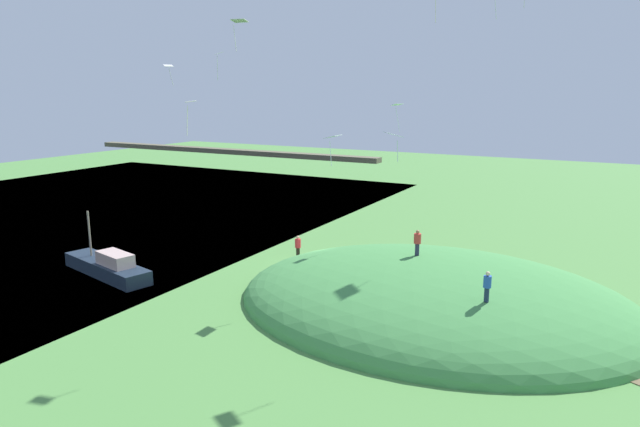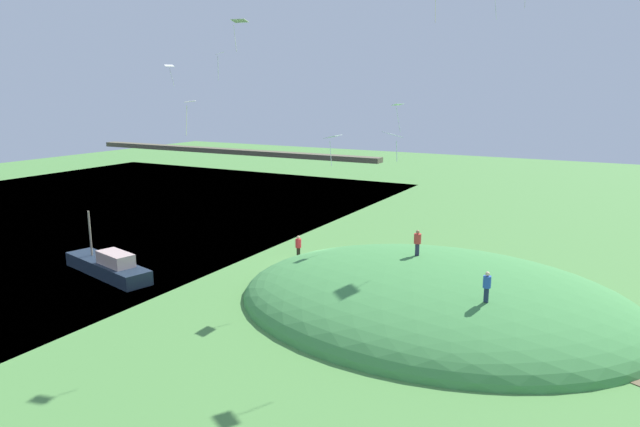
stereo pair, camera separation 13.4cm
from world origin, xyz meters
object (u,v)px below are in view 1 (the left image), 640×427
(kite_11, at_px, (333,138))
(kite_4, at_px, (397,107))
(person_near_shore, at_px, (417,240))
(kite_3, at_px, (394,135))
(kite_2, at_px, (190,104))
(kite_8, at_px, (239,22))
(kite_10, at_px, (169,67))
(person_on_hilltop, at_px, (487,283))
(kite_0, at_px, (219,56))
(person_walking_path, at_px, (298,244))
(boat_on_lake, at_px, (108,266))

(kite_11, bearing_deg, kite_4, 83.41)
(person_near_shore, height_order, kite_3, kite_3)
(kite_2, relative_size, kite_8, 0.79)
(person_near_shore, xyz_separation_m, kite_10, (-22.06, 2.49, 10.95))
(person_on_hilltop, distance_m, kite_8, 21.30)
(kite_0, bearing_deg, kite_10, -161.86)
(kite_10, bearing_deg, person_walking_path, 5.29)
(person_on_hilltop, bearing_deg, kite_0, 179.01)
(boat_on_lake, xyz_separation_m, person_on_hilltop, (25.86, 1.27, 2.64))
(person_walking_path, relative_size, kite_4, 0.89)
(person_on_hilltop, xyz_separation_m, kite_11, (-10.60, 3.57, 6.62))
(kite_8, bearing_deg, kite_4, 56.47)
(person_walking_path, distance_m, kite_4, 12.84)
(kite_0, bearing_deg, person_walking_path, -2.18)
(kite_2, bearing_deg, person_near_shore, 66.22)
(person_walking_path, xyz_separation_m, kite_2, (4.78, -17.16, 11.05))
(boat_on_lake, xyz_separation_m, kite_11, (15.26, 4.84, 9.26))
(kite_0, bearing_deg, kite_2, -55.42)
(person_near_shore, xyz_separation_m, kite_11, (-5.14, -1.63, 6.26))
(person_walking_path, distance_m, kite_2, 20.96)
(kite_8, bearing_deg, kite_2, -65.03)
(boat_on_lake, bearing_deg, kite_3, 6.01)
(person_on_hilltop, relative_size, kite_2, 1.07)
(boat_on_lake, bearing_deg, kite_2, -12.60)
(person_walking_path, height_order, kite_4, kite_4)
(kite_2, distance_m, kite_3, 9.00)
(kite_11, bearing_deg, kite_2, -94.10)
(kite_11, bearing_deg, kite_3, -48.30)
(kite_3, relative_size, kite_10, 0.76)
(boat_on_lake, xyz_separation_m, kite_8, (9.56, 3.22, 16.22))
(person_walking_path, distance_m, kite_10, 17.61)
(kite_4, relative_size, kite_10, 1.19)
(kite_2, bearing_deg, person_on_hilltop, 36.34)
(kite_8, distance_m, kite_11, 9.14)
(person_walking_path, distance_m, kite_11, 11.65)
(kite_0, height_order, kite_8, kite_8)
(person_walking_path, height_order, kite_10, kite_10)
(person_near_shore, distance_m, kite_11, 8.26)
(person_near_shore, bearing_deg, person_on_hilltop, -70.75)
(person_near_shore, bearing_deg, kite_10, 146.41)
(boat_on_lake, xyz_separation_m, kite_0, (2.37, 10.28, 14.82))
(person_near_shore, distance_m, kite_4, 11.29)
(boat_on_lake, height_order, kite_11, kite_11)
(person_walking_path, relative_size, kite_11, 0.93)
(kite_0, distance_m, kite_2, 21.44)
(person_near_shore, bearing_deg, kite_4, 94.31)
(kite_2, distance_m, kite_4, 20.53)
(person_near_shore, xyz_separation_m, kite_2, (-6.00, -13.63, 8.52))
(person_near_shore, xyz_separation_m, kite_8, (-10.84, -3.25, 13.22))
(person_walking_path, relative_size, kite_2, 1.20)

